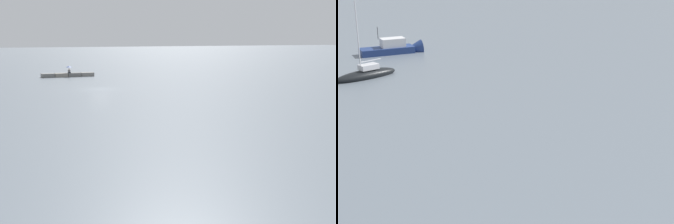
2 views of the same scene
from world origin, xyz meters
The scene contains 4 objects.
ground_plane centered at (0.00, 0.00, 0.00)m, with size 500.00×500.00×0.00m, color slate.
seawall_pier centered at (0.00, -21.95, 0.33)m, with size 9.12×1.62×0.67m.
person_seated_grey_left centered at (-0.25, -21.82, 0.92)m, with size 0.41×0.62×0.73m.
umbrella_open_navy centered at (-0.25, -21.90, 1.77)m, with size 1.17×1.17×1.26m.
Camera 1 is at (16.32, 63.68, 7.11)m, focal length 52.11 mm.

